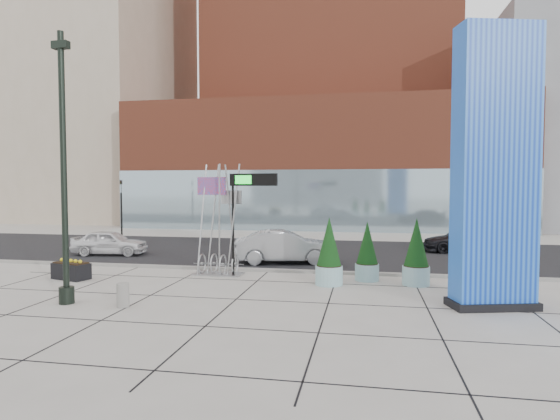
% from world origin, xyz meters
% --- Properties ---
extents(ground, '(160.00, 160.00, 0.00)m').
position_xyz_m(ground, '(0.00, 0.00, 0.00)').
color(ground, '#9E9991').
rests_on(ground, ground).
extents(street_asphalt, '(80.00, 12.00, 0.02)m').
position_xyz_m(street_asphalt, '(0.00, 10.00, 0.01)').
color(street_asphalt, black).
rests_on(street_asphalt, ground).
extents(curb_edge, '(80.00, 0.30, 0.12)m').
position_xyz_m(curb_edge, '(0.00, 4.00, 0.06)').
color(curb_edge, gray).
rests_on(curb_edge, ground).
extents(tower_podium, '(34.00, 10.00, 11.00)m').
position_xyz_m(tower_podium, '(1.00, 27.00, 5.50)').
color(tower_podium, '#97432B').
rests_on(tower_podium, ground).
extents(tower_glass_front, '(34.00, 0.60, 5.00)m').
position_xyz_m(tower_glass_front, '(1.00, 22.20, 2.50)').
color(tower_glass_front, '#8CA5B2').
rests_on(tower_glass_front, ground).
extents(building_beige_left, '(18.00, 20.00, 34.00)m').
position_xyz_m(building_beige_left, '(-26.00, 34.00, 17.00)').
color(building_beige_left, tan).
rests_on(building_beige_left, ground).
extents(blue_pylon, '(2.74, 1.74, 8.46)m').
position_xyz_m(blue_pylon, '(8.93, -0.60, 4.09)').
color(blue_pylon, '#0C33BB').
rests_on(blue_pylon, ground).
extents(lamp_post, '(0.54, 0.46, 8.44)m').
position_xyz_m(lamp_post, '(-4.11, -2.49, 3.45)').
color(lamp_post, black).
rests_on(lamp_post, ground).
extents(public_art_sculpture, '(2.07, 1.09, 4.62)m').
position_xyz_m(public_art_sculpture, '(-0.89, 3.00, 1.21)').
color(public_art_sculpture, '#AEB0B3').
rests_on(public_art_sculpture, ground).
extents(concrete_bollard, '(0.38, 0.38, 0.73)m').
position_xyz_m(concrete_bollard, '(-2.14, -2.56, 0.37)').
color(concrete_bollard, gray).
rests_on(concrete_bollard, ground).
extents(overhead_street_sign, '(1.98, 0.38, 4.20)m').
position_xyz_m(overhead_street_sign, '(0.51, 2.80, 3.60)').
color(overhead_street_sign, black).
rests_on(overhead_street_sign, ground).
extents(round_planter_east, '(1.01, 1.01, 2.52)m').
position_xyz_m(round_planter_east, '(7.00, 2.35, 1.19)').
color(round_planter_east, '#98C7CD').
rests_on(round_planter_east, ground).
extents(round_planter_mid, '(0.93, 0.93, 2.32)m').
position_xyz_m(round_planter_mid, '(5.20, 2.89, 1.10)').
color(round_planter_mid, '#98C7CD').
rests_on(round_planter_mid, ground).
extents(round_planter_west, '(1.02, 1.02, 2.55)m').
position_xyz_m(round_planter_west, '(3.80, 1.80, 1.21)').
color(round_planter_west, '#98C7CD').
rests_on(round_planter_west, ground).
extents(box_planter_north, '(1.62, 1.12, 0.81)m').
position_xyz_m(box_planter_north, '(-6.36, 1.00, 0.37)').
color(box_planter_north, black).
rests_on(box_planter_north, ground).
extents(car_white_west, '(4.06, 2.05, 1.33)m').
position_xyz_m(car_white_west, '(-8.30, 7.14, 0.66)').
color(car_white_west, white).
rests_on(car_white_west, ground).
extents(car_silver_mid, '(4.99, 2.69, 1.56)m').
position_xyz_m(car_silver_mid, '(1.32, 6.28, 0.78)').
color(car_silver_mid, '#A6A9AD').
rests_on(car_silver_mid, ground).
extents(car_dark_east, '(4.82, 2.58, 1.33)m').
position_xyz_m(car_dark_east, '(10.54, 11.80, 0.66)').
color(car_dark_east, black).
rests_on(car_dark_east, ground).
extents(traffic_signal, '(0.15, 0.18, 4.10)m').
position_xyz_m(traffic_signal, '(-12.00, 15.00, 2.30)').
color(traffic_signal, black).
rests_on(traffic_signal, ground).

